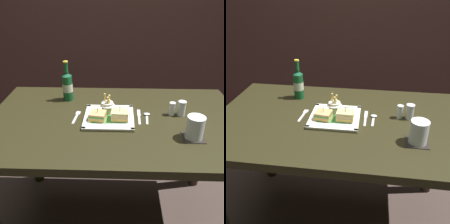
% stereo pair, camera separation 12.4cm
% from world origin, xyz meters
% --- Properties ---
extents(ground_plane, '(6.00, 6.00, 0.00)m').
position_xyz_m(ground_plane, '(0.00, 0.00, 0.00)').
color(ground_plane, '#42342F').
extents(back_wall, '(5.20, 0.10, 2.50)m').
position_xyz_m(back_wall, '(0.00, 1.21, 1.25)').
color(back_wall, '#402523').
rests_on(back_wall, ground_plane).
extents(dining_table, '(1.39, 0.84, 0.78)m').
position_xyz_m(dining_table, '(0.00, 0.00, 0.66)').
color(dining_table, black).
rests_on(dining_table, ground_plane).
extents(square_plate, '(0.26, 0.26, 0.02)m').
position_xyz_m(square_plate, '(-0.03, -0.00, 0.78)').
color(square_plate, white).
rests_on(square_plate, dining_table).
extents(sandwich_half_left, '(0.09, 0.09, 0.07)m').
position_xyz_m(sandwich_half_left, '(-0.09, -0.03, 0.81)').
color(sandwich_half_left, tan).
rests_on(sandwich_half_left, square_plate).
extents(sandwich_half_right, '(0.09, 0.07, 0.08)m').
position_xyz_m(sandwich_half_right, '(0.03, -0.03, 0.81)').
color(sandwich_half_right, tan).
rests_on(sandwich_half_right, square_plate).
extents(fries_cup, '(0.08, 0.08, 0.11)m').
position_xyz_m(fries_cup, '(-0.04, 0.05, 0.83)').
color(fries_cup, silver).
rests_on(fries_cup, square_plate).
extents(beer_bottle, '(0.06, 0.06, 0.25)m').
position_xyz_m(beer_bottle, '(-0.30, 0.23, 0.87)').
color(beer_bottle, '#145428').
rests_on(beer_bottle, dining_table).
extents(drink_coaster, '(0.10, 0.10, 0.00)m').
position_xyz_m(drink_coaster, '(0.38, -0.17, 0.78)').
color(drink_coaster, black).
rests_on(drink_coaster, dining_table).
extents(water_glass, '(0.08, 0.08, 0.11)m').
position_xyz_m(water_glass, '(0.38, -0.17, 0.83)').
color(water_glass, silver).
rests_on(water_glass, dining_table).
extents(fork, '(0.03, 0.14, 0.00)m').
position_xyz_m(fork, '(-0.21, 0.01, 0.78)').
color(fork, silver).
rests_on(fork, dining_table).
extents(knife, '(0.02, 0.16, 0.00)m').
position_xyz_m(knife, '(0.13, 0.03, 0.78)').
color(knife, silver).
rests_on(knife, dining_table).
extents(spoon, '(0.03, 0.12, 0.01)m').
position_xyz_m(spoon, '(0.17, 0.03, 0.78)').
color(spoon, silver).
rests_on(spoon, dining_table).
extents(salt_shaker, '(0.03, 0.03, 0.07)m').
position_xyz_m(salt_shaker, '(0.31, 0.05, 0.81)').
color(salt_shaker, silver).
rests_on(salt_shaker, dining_table).
extents(pepper_shaker, '(0.05, 0.05, 0.08)m').
position_xyz_m(pepper_shaker, '(0.36, 0.05, 0.81)').
color(pepper_shaker, silver).
rests_on(pepper_shaker, dining_table).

